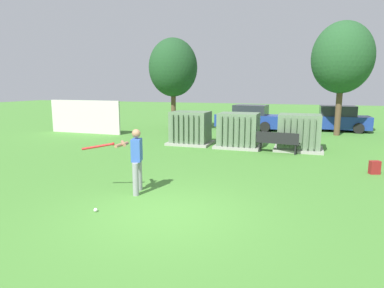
% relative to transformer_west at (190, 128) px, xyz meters
% --- Properties ---
extents(ground_plane, '(96.00, 96.00, 0.00)m').
position_rel_transformer_west_xyz_m(ground_plane, '(2.41, -8.87, -0.79)').
color(ground_plane, '#478433').
extents(fence_panel, '(4.80, 0.12, 2.00)m').
position_rel_transformer_west_xyz_m(fence_panel, '(-7.37, 1.63, 0.21)').
color(fence_panel, beige).
rests_on(fence_panel, ground).
extents(transformer_west, '(2.10, 1.70, 1.62)m').
position_rel_transformer_west_xyz_m(transformer_west, '(0.00, 0.00, 0.00)').
color(transformer_west, '#9E9B93').
rests_on(transformer_west, ground).
extents(transformer_mid_west, '(2.10, 1.70, 1.62)m').
position_rel_transformer_west_xyz_m(transformer_mid_west, '(2.42, -0.11, 0.00)').
color(transformer_mid_west, '#9E9B93').
rests_on(transformer_mid_west, ground).
extents(transformer_mid_east, '(2.10, 1.70, 1.62)m').
position_rel_transformer_west_xyz_m(transformer_mid_east, '(5.13, 0.03, 0.00)').
color(transformer_mid_east, '#9E9B93').
rests_on(transformer_mid_east, ground).
extents(park_bench, '(1.84, 0.64, 0.92)m').
position_rel_transformer_west_xyz_m(park_bench, '(4.28, -0.95, -0.25)').
color(park_bench, black).
rests_on(park_bench, ground).
extents(batter, '(1.60, 0.77, 1.74)m').
position_rel_transformer_west_xyz_m(batter, '(1.08, -7.71, 0.19)').
color(batter, gray).
rests_on(batter, ground).
extents(sports_ball, '(0.09, 0.09, 0.09)m').
position_rel_transformer_west_xyz_m(sports_ball, '(0.88, -9.28, -0.74)').
color(sports_ball, white).
rests_on(sports_ball, ground).
extents(backpack, '(0.37, 0.34, 0.44)m').
position_rel_transformer_west_xyz_m(backpack, '(7.59, -3.45, -0.57)').
color(backpack, maroon).
rests_on(backpack, ground).
extents(tree_left, '(3.03, 3.03, 5.79)m').
position_rel_transformer_west_xyz_m(tree_left, '(-2.64, 4.33, 3.19)').
color(tree_left, brown).
rests_on(tree_left, ground).
extents(tree_center_left, '(3.37, 3.37, 6.44)m').
position_rel_transformer_west_xyz_m(tree_center_left, '(7.15, 5.58, 3.63)').
color(tree_center_left, brown).
rests_on(tree_center_left, ground).
extents(parked_car_leftmost, '(4.33, 2.18, 1.62)m').
position_rel_transformer_west_xyz_m(parked_car_leftmost, '(1.80, 6.71, -0.04)').
color(parked_car_leftmost, navy).
rests_on(parked_car_leftmost, ground).
extents(parked_car_left_of_center, '(4.25, 2.02, 1.62)m').
position_rel_transformer_west_xyz_m(parked_car_left_of_center, '(7.17, 7.61, -0.04)').
color(parked_car_left_of_center, navy).
rests_on(parked_car_left_of_center, ground).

